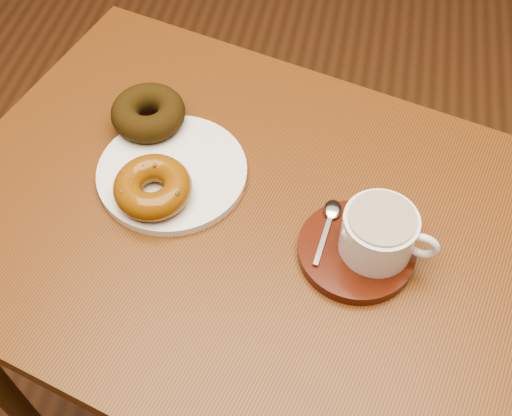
% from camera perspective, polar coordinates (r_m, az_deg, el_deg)
% --- Properties ---
extents(ground, '(6.00, 6.00, 0.00)m').
position_cam_1_polar(ground, '(1.61, 4.38, -9.16)').
color(ground, brown).
rests_on(ground, ground).
extents(cafe_table, '(0.92, 0.78, 0.75)m').
position_cam_1_polar(cafe_table, '(0.94, -1.20, -4.82)').
color(cafe_table, brown).
rests_on(cafe_table, ground).
extents(donut_plate, '(0.23, 0.23, 0.01)m').
position_cam_1_polar(donut_plate, '(0.88, -7.45, 3.17)').
color(donut_plate, white).
rests_on(donut_plate, cafe_table).
extents(donut_cinnamon, '(0.13, 0.13, 0.04)m').
position_cam_1_polar(donut_cinnamon, '(0.93, -9.56, 8.37)').
color(donut_cinnamon, '#32210A').
rests_on(donut_cinnamon, donut_plate).
extents(donut_caramel, '(0.10, 0.10, 0.04)m').
position_cam_1_polar(donut_caramel, '(0.84, -9.17, 1.84)').
color(donut_caramel, brown).
rests_on(donut_caramel, donut_plate).
extents(saucer, '(0.20, 0.20, 0.02)m').
position_cam_1_polar(saucer, '(0.81, 8.89, -3.77)').
color(saucer, '#3E1308').
rests_on(saucer, cafe_table).
extents(coffee_cup, '(0.12, 0.09, 0.06)m').
position_cam_1_polar(coffee_cup, '(0.78, 10.95, -2.20)').
color(coffee_cup, white).
rests_on(coffee_cup, saucer).
extents(teaspoon, '(0.02, 0.10, 0.01)m').
position_cam_1_polar(teaspoon, '(0.82, 6.67, -0.64)').
color(teaspoon, silver).
rests_on(teaspoon, saucer).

